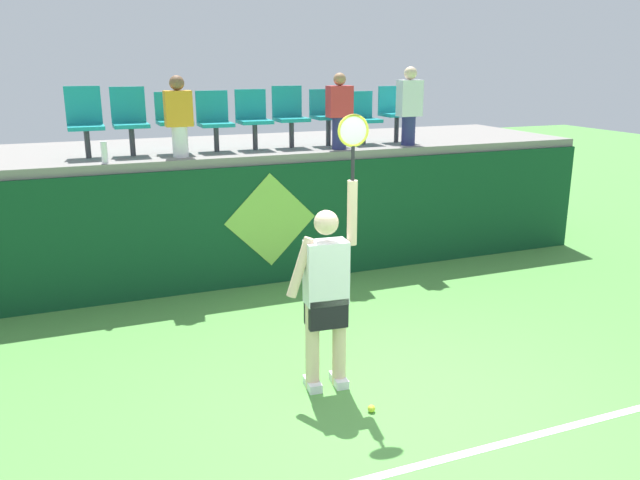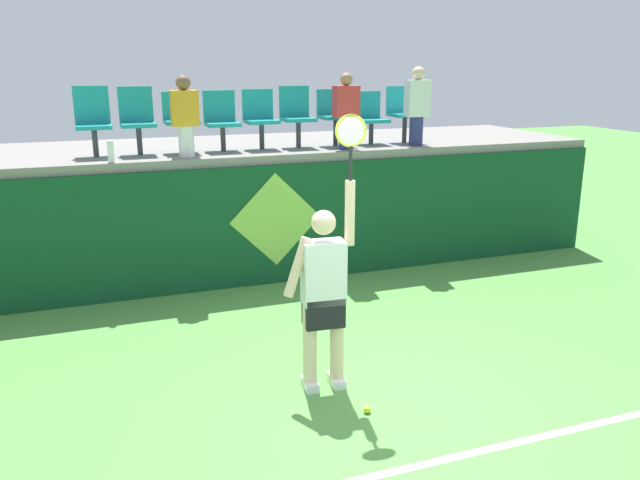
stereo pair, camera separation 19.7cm
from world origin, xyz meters
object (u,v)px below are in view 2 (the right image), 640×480
Objects in this scene: tennis_ball at (367,409)px; stadium_chair_3 at (221,118)px; spectator_2 at (417,105)px; stadium_chair_5 at (297,113)px; tennis_player at (324,291)px; stadium_chair_0 at (93,119)px; water_bottle at (111,152)px; spectator_0 at (185,115)px; stadium_chair_4 at (260,116)px; stadium_chair_1 at (137,118)px; stadium_chair_2 at (181,118)px; stadium_chair_6 at (334,113)px; stadium_chair_8 at (403,110)px; stadium_chair_7 at (369,116)px; spectator_1 at (346,110)px.

stadium_chair_3 reaches higher than tennis_ball.
stadium_chair_3 is 2.81m from spectator_2.
stadium_chair_5 is at bearing 165.34° from spectator_2.
stadium_chair_0 reaches higher than tennis_player.
stadium_chair_0 reaches higher than water_bottle.
stadium_chair_4 is at bearing 20.71° from spectator_0.
stadium_chair_3 is 0.99× the size of stadium_chair_4.
stadium_chair_1 is (-1.24, 3.71, 1.28)m from tennis_player.
stadium_chair_0 is 1.11× the size of stadium_chair_2.
tennis_ball is at bearing -107.36° from stadium_chair_6.
stadium_chair_0 is 4.44m from stadium_chair_8.
stadium_chair_5 is 1.03× the size of stadium_chair_8.
stadium_chair_7 reaches higher than water_bottle.
stadium_chair_5 is 0.76× the size of spectator_2.
stadium_chair_1 is at bearing 178.90° from stadium_chair_2.
stadium_chair_2 is at bearing 168.11° from spectator_1.
tennis_ball is 5.03m from stadium_chair_1.
spectator_2 is (2.64, 3.27, 1.39)m from tennis_player.
stadium_chair_4 is at bearing 179.97° from stadium_chair_7.
spectator_0 is at bearing 11.99° from water_bottle.
spectator_2 reaches higher than stadium_chair_5.
tennis_player is 3.92m from stadium_chair_3.
stadium_chair_4 is (2.04, 0.62, 0.32)m from water_bottle.
tennis_ball is 4.81m from stadium_chair_4.
stadium_chair_0 reaches higher than stadium_chair_6.
stadium_chair_4 is 1.21m from spectator_1.
stadium_chair_4 is at bearing 16.76° from water_bottle.
stadium_chair_3 reaches higher than stadium_chair_6.
spectator_0 is at bearing -165.70° from stadium_chair_5.
stadium_chair_8 reaches higher than stadium_chair_3.
spectator_1 is (-1.12, -0.47, 0.06)m from stadium_chair_8.
stadium_chair_6 is (1.52, 3.70, 1.27)m from tennis_player.
water_bottle is 2.68m from stadium_chair_5.
stadium_chair_1 is 1.08× the size of stadium_chair_3.
tennis_player is 3.94m from stadium_chair_4.
stadium_chair_5 is (2.20, -0.00, -0.00)m from stadium_chair_1.
stadium_chair_4 is 1.17m from spectator_0.
spectator_2 is at bearing 51.04° from tennis_player.
spectator_2 is at bearing 1.56° from spectator_1.
stadium_chair_3 is 1.66m from stadium_chair_6.
stadium_chair_4 is at bearing -0.16° from stadium_chair_3.
water_bottle is (-1.81, 3.67, 1.85)m from tennis_ball.
stadium_chair_3 is at bearing 94.25° from tennis_ball.
water_bottle is (-1.63, 3.09, 0.94)m from tennis_player.
tennis_player is 2.94× the size of stadium_chair_5.
stadium_chair_1 is at bearing 58.10° from water_bottle.
spectator_0 is 3.33m from spectator_2.
stadium_chair_0 is 1.09× the size of stadium_chair_4.
water_bottle is at bearing -177.35° from spectator_1.
stadium_chair_6 is at bearing -0.25° from stadium_chair_3.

